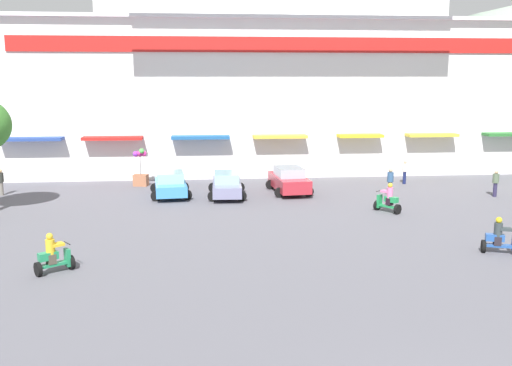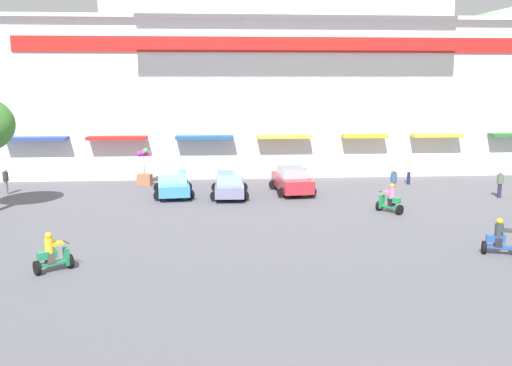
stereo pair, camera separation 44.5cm
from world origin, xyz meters
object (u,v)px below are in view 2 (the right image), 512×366
at_px(pedestrian_3, 500,183).
at_px(parked_car_1, 230,184).
at_px(scooter_rider_1, 390,201).
at_px(pedestrian_1, 394,181).
at_px(parked_car_2, 292,180).
at_px(parked_car_0, 173,184).
at_px(scooter_rider_4, 52,255).
at_px(balloon_vendor_cart, 144,169).
at_px(pedestrian_0, 409,171).
at_px(scooter_rider_0, 501,240).
at_px(pedestrian_4, 6,180).

bearing_deg(pedestrian_3, parked_car_1, 174.44).
height_order(scooter_rider_1, pedestrian_1, pedestrian_1).
height_order(parked_car_2, pedestrian_3, pedestrian_3).
bearing_deg(parked_car_1, pedestrian_1, -5.35).
height_order(parked_car_0, scooter_rider_4, scooter_rider_4).
distance_m(pedestrian_3, balloon_vendor_cart, 21.87).
bearing_deg(parked_car_2, scooter_rider_4, -128.10).
height_order(scooter_rider_4, pedestrian_3, pedestrian_3).
relative_size(parked_car_1, pedestrian_0, 2.75).
xyz_separation_m(scooter_rider_4, pedestrian_1, (16.44, 11.93, 0.35)).
distance_m(parked_car_1, pedestrian_0, 12.25).
distance_m(scooter_rider_0, pedestrian_4, 27.45).
bearing_deg(pedestrian_3, pedestrian_4, 173.76).
xyz_separation_m(parked_car_1, pedestrian_1, (9.60, -0.90, 0.24)).
bearing_deg(scooter_rider_0, pedestrian_3, 63.02).
bearing_deg(parked_car_1, pedestrian_0, 14.09).
bearing_deg(scooter_rider_0, scooter_rider_1, 106.35).
distance_m(scooter_rider_1, balloon_vendor_cart, 16.16).
height_order(parked_car_2, pedestrian_0, same).
xyz_separation_m(parked_car_1, pedestrian_0, (11.88, 2.98, 0.17)).
relative_size(parked_car_0, pedestrian_4, 2.57).
height_order(parked_car_2, scooter_rider_0, parked_car_2).
bearing_deg(scooter_rider_1, pedestrian_3, 23.22).
xyz_separation_m(parked_car_1, balloon_vendor_cart, (-5.40, 3.96, 0.33)).
bearing_deg(pedestrian_3, parked_car_0, 174.16).
bearing_deg(scooter_rider_1, pedestrian_1, 70.06).
xyz_separation_m(pedestrian_1, pedestrian_3, (6.17, -0.64, -0.07)).
xyz_separation_m(parked_car_0, pedestrian_0, (15.20, 2.57, 0.16)).
relative_size(parked_car_0, parked_car_2, 0.95).
relative_size(scooter_rider_0, pedestrian_3, 0.94).
height_order(parked_car_2, pedestrian_1, pedestrian_1).
height_order(pedestrian_0, balloon_vendor_cart, balloon_vendor_cart).
bearing_deg(scooter_rider_4, parked_car_1, 61.94).
distance_m(parked_car_2, balloon_vendor_cart, 9.77).
relative_size(parked_car_0, pedestrian_0, 2.60).
relative_size(parked_car_2, pedestrian_0, 2.74).
bearing_deg(pedestrian_1, scooter_rider_4, -144.03).
relative_size(parked_car_2, scooter_rider_4, 2.86).
distance_m(parked_car_1, pedestrian_1, 9.64).
bearing_deg(pedestrian_4, parked_car_2, -2.91).
relative_size(scooter_rider_4, balloon_vendor_cart, 0.61).
height_order(parked_car_0, pedestrian_1, pedestrian_1).
bearing_deg(scooter_rider_0, scooter_rider_4, -177.79).
xyz_separation_m(scooter_rider_1, balloon_vendor_cart, (-13.59, 8.74, 0.41)).
bearing_deg(balloon_vendor_cart, parked_car_1, -36.23).
xyz_separation_m(pedestrian_4, balloon_vendor_cart, (7.96, 2.31, 0.15)).
bearing_deg(parked_car_1, pedestrian_3, -5.56).
bearing_deg(scooter_rider_4, parked_car_0, 75.11).
height_order(pedestrian_0, pedestrian_1, pedestrian_1).
height_order(pedestrian_0, pedestrian_3, pedestrian_3).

